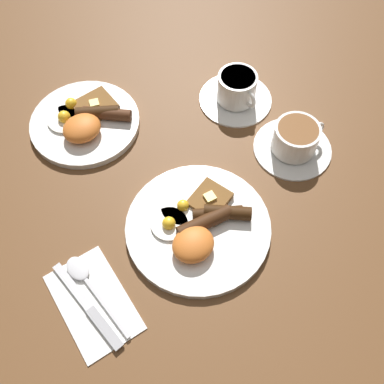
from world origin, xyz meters
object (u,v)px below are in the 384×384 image
Objects in this scene: teacup_near at (295,141)px; spoon at (83,276)px; breakfast_plate_far at (86,121)px; breakfast_plate_near at (199,226)px; teacup_far at (237,91)px; knife at (90,310)px.

spoon is (-0.50, 0.02, -0.02)m from teacup_near.
breakfast_plate_far is at bearing -33.79° from spoon.
spoon is (-0.22, 0.05, -0.01)m from breakfast_plate_near.
teacup_far is at bearing -74.44° from spoon.
breakfast_plate_near is 1.67× the size of teacup_near.
teacup_far is at bearing -70.96° from knife.
teacup_near reaches higher than spoon.
knife is 0.06m from spoon.
breakfast_plate_near is 0.34m from teacup_far.
knife is at bearing -177.92° from breakfast_plate_near.
spoon is (-0.19, -0.30, -0.01)m from breakfast_plate_far.
teacup_near is at bearing -88.21° from teacup_far.
spoon reaches higher than knife.
knife is 1.05× the size of spoon.
teacup_far reaches higher than breakfast_plate_near.
breakfast_plate_near is at bearing -142.66° from teacup_far.
teacup_far is 0.52m from spoon.
teacup_far is (0.31, -0.14, 0.01)m from breakfast_plate_far.
knife is at bearing -176.04° from teacup_near.
breakfast_plate_far is at bearing 154.77° from teacup_far.
teacup_far is 0.85× the size of knife.
breakfast_plate_near is 0.28m from teacup_near.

